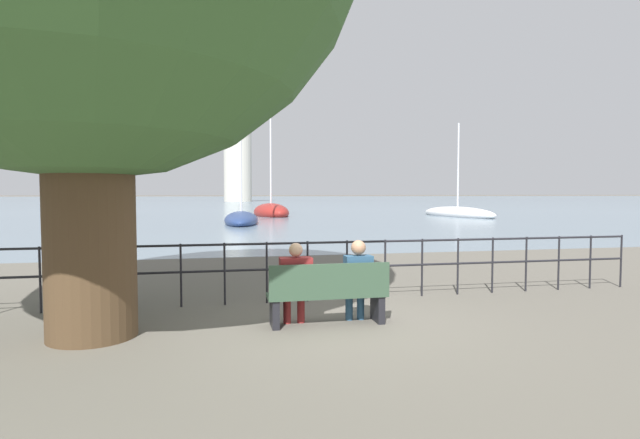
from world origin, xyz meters
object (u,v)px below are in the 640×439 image
object	(u,v)px
seated_person_left	(295,280)
sailboat_1	(241,219)
sailboat_0	(271,212)
park_bench	(328,295)
sailboat_3	(88,217)
seated_person_right	(358,277)
sailboat_2	(457,213)
harbor_lighthouse	(238,146)

from	to	relation	value
seated_person_left	sailboat_1	size ratio (longest dim) A/B	0.11
sailboat_0	seated_person_left	bearing A→B (deg)	-106.85
park_bench	sailboat_3	bearing A→B (deg)	108.98
seated_person_right	sailboat_0	size ratio (longest dim) A/B	0.11
seated_person_left	sailboat_2	size ratio (longest dim) A/B	0.13
sailboat_0	sailboat_2	xyz separation A→B (m)	(14.75, -3.64, -0.10)
harbor_lighthouse	seated_person_right	bearing A→B (deg)	-91.59
sailboat_1	harbor_lighthouse	size ratio (longest dim) A/B	0.38
sailboat_3	harbor_lighthouse	xyz separation A→B (m)	(13.30, 79.59, 12.24)
seated_person_right	sailboat_3	bearing A→B (deg)	109.84
seated_person_right	sailboat_2	size ratio (longest dim) A/B	0.13
sailboat_0	harbor_lighthouse	xyz separation A→B (m)	(0.56, 74.21, 12.19)
seated_person_left	sailboat_1	world-z (taller)	sailboat_1
park_bench	sailboat_2	bearing A→B (deg)	59.84
seated_person_right	harbor_lighthouse	size ratio (longest dim) A/B	0.04
sailboat_0	harbor_lighthouse	bearing A→B (deg)	78.36
park_bench	sailboat_2	xyz separation A→B (m)	(17.64, 30.35, -0.18)
seated_person_right	harbor_lighthouse	distance (m)	108.82
seated_person_right	sailboat_1	xyz separation A→B (m)	(-0.45, 24.63, -0.40)
seated_person_left	harbor_lighthouse	world-z (taller)	harbor_lighthouse
seated_person_left	sailboat_0	bearing A→B (deg)	84.36
seated_person_left	sailboat_2	distance (m)	35.27
sailboat_1	sailboat_3	world-z (taller)	sailboat_1
park_bench	seated_person_right	bearing A→B (deg)	9.65
park_bench	harbor_lighthouse	world-z (taller)	harbor_lighthouse
sailboat_0	sailboat_2	world-z (taller)	sailboat_0
sailboat_0	sailboat_3	bearing A→B (deg)	-168.33
sailboat_3	seated_person_left	bearing A→B (deg)	-55.14
sailboat_0	sailboat_2	distance (m)	15.19
seated_person_right	sailboat_1	world-z (taller)	sailboat_1
sailboat_2	harbor_lighthouse	world-z (taller)	harbor_lighthouse
park_bench	harbor_lighthouse	bearing A→B (deg)	88.17
sailboat_1	harbor_lighthouse	bearing A→B (deg)	91.31
park_bench	sailboat_0	size ratio (longest dim) A/B	0.16
sailboat_1	sailboat_2	bearing A→B (deg)	21.43
sailboat_2	harbor_lighthouse	size ratio (longest dim) A/B	0.34
seated_person_left	seated_person_right	world-z (taller)	seated_person_right
seated_person_left	sailboat_2	bearing A→B (deg)	59.14
harbor_lighthouse	sailboat_2	bearing A→B (deg)	-79.67
seated_person_left	sailboat_0	world-z (taller)	sailboat_0
sailboat_0	sailboat_1	size ratio (longest dim) A/B	1.06
sailboat_3	harbor_lighthouse	size ratio (longest dim) A/B	0.34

